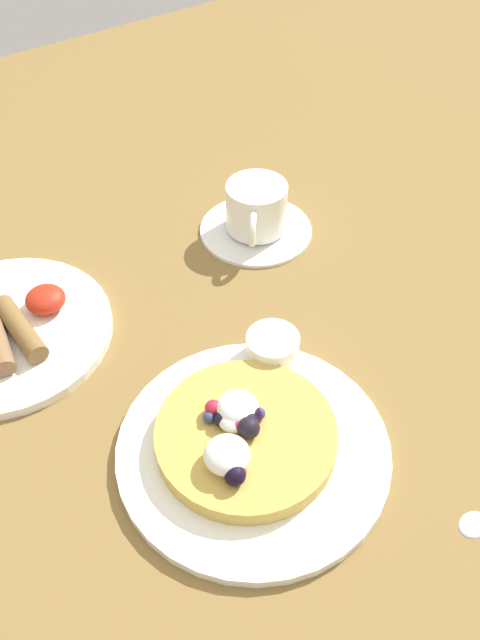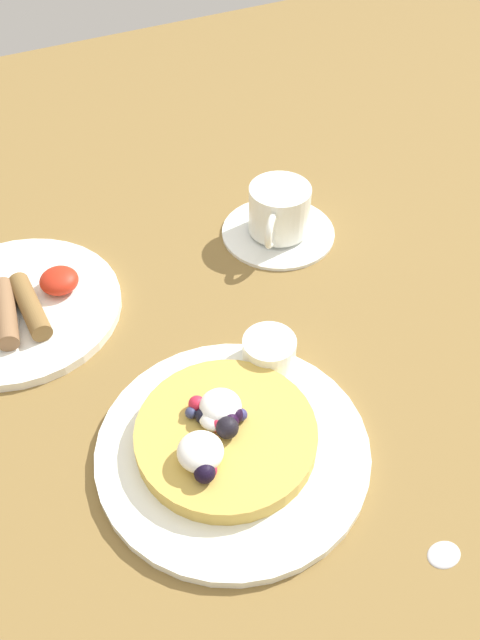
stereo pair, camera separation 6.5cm
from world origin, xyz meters
The scene contains 9 objects.
ground_plane centered at (0.00, 0.00, -0.01)m, with size 2.07×1.58×0.03m, color olive.
pancake_plate centered at (-0.06, -0.10, 0.01)m, with size 0.24×0.24×0.01m, color white.
pancake_with_berries centered at (-0.07, -0.09, 0.02)m, with size 0.16×0.16×0.04m.
syrup_ramekin centered at (0.01, -0.02, 0.02)m, with size 0.05×0.05×0.03m.
breakfast_plate centered at (-0.19, 0.16, 0.01)m, with size 0.22×0.22×0.01m, color white.
fried_breakfast centered at (-0.19, 0.15, 0.02)m, with size 0.14×0.09×0.03m.
coffee_saucer centered at (0.12, 0.16, 0.00)m, with size 0.14×0.14×0.01m, color white.
coffee_cup centered at (0.12, 0.15, 0.04)m, with size 0.08×0.09×0.06m.
teaspoon centered at (0.08, -0.27, 0.00)m, with size 0.14×0.05×0.01m.
Camera 2 is at (-0.20, -0.39, 0.51)m, focal length 37.44 mm.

